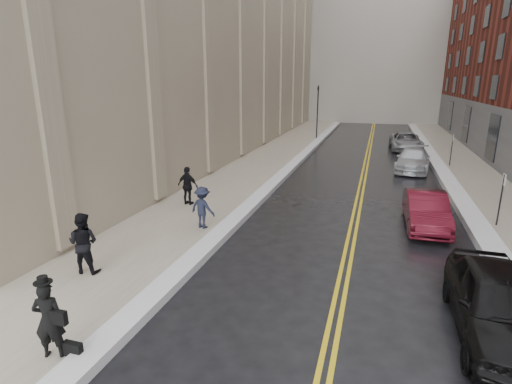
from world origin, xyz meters
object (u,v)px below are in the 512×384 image
Objects in this scene: car_silver_near at (413,160)px; pedestrian_a at (83,243)px; car_maroon at (426,210)px; pedestrian_b at (203,207)px; pedestrian_main at (49,320)px; car_black at (500,304)px; pedestrian_c at (188,186)px; car_silver_far at (406,141)px.

pedestrian_a reaches higher than car_silver_near.
car_silver_near is (0.24, 10.97, 0.01)m from car_maroon.
pedestrian_main is at bearing 104.49° from pedestrian_b.
car_black is 12.89m from pedestrian_c.
car_maroon is 0.81× the size of car_silver_far.
pedestrian_main is 1.03× the size of pedestrian_b.
pedestrian_b is at bearing -114.25° from car_silver_near.
pedestrian_c reaches higher than car_black.
car_silver_far is 2.97× the size of pedestrian_c.
car_black is 2.59× the size of pedestrian_a.
pedestrian_main is (-8.13, -10.80, 0.29)m from car_maroon.
car_black is at bearing -91.21° from car_silver_far.
car_maroon is 10.17m from pedestrian_c.
car_silver_near is 23.32m from pedestrian_main.
car_maroon is at bearing -93.28° from car_silver_far.
car_silver_far is at bearing -97.44° from pedestrian_b.
car_silver_far is 2.85× the size of pedestrian_a.
car_black is 10.02m from pedestrian_b.
car_silver_far reaches higher than car_silver_near.
pedestrian_a is at bearing -112.18° from car_silver_near.
pedestrian_main is (-8.35, -29.99, 0.26)m from car_silver_far.
car_black is 0.98× the size of car_silver_near.
pedestrian_b is at bearing -109.98° from pedestrian_main.
car_black is 10.95m from pedestrian_a.
pedestrian_a is 6.98m from pedestrian_c.
car_black is at bearing 173.19° from pedestrian_a.
car_black is at bearing 156.33° from pedestrian_c.
car_silver_near is 16.37m from pedestrian_b.
car_black is 2.83× the size of pedestrian_main.
pedestrian_b is at bearing -113.55° from car_silver_far.
car_maroon is 19.20m from car_silver_far.
car_maroon is 2.40× the size of pedestrian_c.
car_silver_near is 2.90× the size of pedestrian_main.
car_maroon is 10.97m from car_silver_near.
pedestrian_main is (-8.37, -21.76, 0.28)m from car_silver_near.
car_silver_near is at bearing -92.51° from car_silver_far.
car_maroon is 12.53m from pedestrian_a.
car_silver_far is (0.22, 19.20, 0.03)m from car_maroon.
pedestrian_a is (-10.94, -0.31, 0.26)m from car_black.
car_silver_near is at bearing 92.56° from car_black.
car_silver_near is 2.98× the size of pedestrian_b.
car_silver_far is 31.13m from pedestrian_main.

